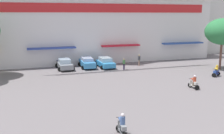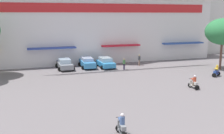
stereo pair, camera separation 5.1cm
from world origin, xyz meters
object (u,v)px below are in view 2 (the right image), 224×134
object	(u,v)px
parked_car_2	(105,63)
scooter_rider_3	(122,127)
scooter_rider_6	(194,83)
pedestrian_1	(139,59)
plaza_tree_3	(223,32)
scooter_rider_2	(216,72)
parked_car_0	(65,64)
pedestrian_0	(124,63)
parked_car_1	(87,63)

from	to	relation	value
parked_car_2	scooter_rider_3	bearing A→B (deg)	-103.89
scooter_rider_6	pedestrian_1	bearing A→B (deg)	91.37
plaza_tree_3	scooter_rider_2	bearing A→B (deg)	-134.55
scooter_rider_3	parked_car_0	bearing A→B (deg)	91.02
plaza_tree_3	pedestrian_0	bearing A→B (deg)	162.88
plaza_tree_3	parked_car_2	distance (m)	16.73
plaza_tree_3	scooter_rider_6	distance (m)	12.78
parked_car_0	parked_car_2	bearing A→B (deg)	-6.76
pedestrian_1	parked_car_0	bearing A→B (deg)	175.09
parked_car_1	parked_car_2	bearing A→B (deg)	-16.62
scooter_rider_3	pedestrian_0	xyz separation A→B (m)	(7.39, 19.37, 0.24)
parked_car_0	parked_car_2	distance (m)	5.78
pedestrian_0	pedestrian_1	size ratio (longest dim) A/B	0.92
parked_car_1	parked_car_2	world-z (taller)	parked_car_2
scooter_rider_3	scooter_rider_2	bearing A→B (deg)	35.44
pedestrian_1	scooter_rider_2	bearing A→B (deg)	-56.11
parked_car_2	pedestrian_0	bearing A→B (deg)	-47.62
parked_car_1	pedestrian_0	xyz separation A→B (m)	(4.54, -2.99, 0.15)
parked_car_1	scooter_rider_3	size ratio (longest dim) A/B	2.84
pedestrian_0	pedestrian_1	distance (m)	3.73
parked_car_1	pedestrian_1	size ratio (longest dim) A/B	2.64
plaza_tree_3	pedestrian_0	world-z (taller)	plaza_tree_3
scooter_rider_3	parked_car_2	bearing A→B (deg)	76.11
scooter_rider_3	scooter_rider_6	world-z (taller)	scooter_rider_3
parked_car_2	scooter_rider_3	size ratio (longest dim) A/B	2.71
plaza_tree_3	pedestrian_0	xyz separation A→B (m)	(-12.83, 3.95, -4.35)
parked_car_1	scooter_rider_3	xyz separation A→B (m)	(-2.85, -22.35, -0.09)
parked_car_0	parked_car_1	bearing A→B (deg)	1.15
scooter_rider_2	scooter_rider_6	xyz separation A→B (m)	(-5.97, -3.93, 0.00)
plaza_tree_3	parked_car_2	bearing A→B (deg)	157.39
scooter_rider_2	pedestrian_1	xyz separation A→B (m)	(-6.29, 9.37, 0.38)
plaza_tree_3	parked_car_0	distance (m)	22.20
plaza_tree_3	scooter_rider_3	xyz separation A→B (m)	(-20.22, -15.42, -4.59)
plaza_tree_3	scooter_rider_6	xyz separation A→B (m)	(-9.35, -7.36, -4.65)
scooter_rider_3	pedestrian_1	world-z (taller)	pedestrian_1
pedestrian_1	plaza_tree_3	bearing A→B (deg)	-31.53
parked_car_1	pedestrian_1	bearing A→B (deg)	-7.44
parked_car_1	parked_car_0	bearing A→B (deg)	-178.85
scooter_rider_6	pedestrian_1	xyz separation A→B (m)	(-0.32, 13.30, 0.38)
plaza_tree_3	parked_car_1	world-z (taller)	plaza_tree_3
parked_car_0	parked_car_2	xyz separation A→B (m)	(5.74, -0.68, 0.00)
parked_car_0	parked_car_1	xyz separation A→B (m)	(3.25, 0.07, 0.01)
pedestrian_1	pedestrian_0	bearing A→B (deg)	-147.88
plaza_tree_3	pedestrian_1	bearing A→B (deg)	148.47
pedestrian_1	parked_car_2	bearing A→B (deg)	177.14
parked_car_2	scooter_rider_3	distance (m)	22.26
parked_car_0	scooter_rider_6	size ratio (longest dim) A/B	3.03
pedestrian_0	plaza_tree_3	bearing A→B (deg)	-17.12
parked_car_0	plaza_tree_3	bearing A→B (deg)	-18.44
parked_car_0	pedestrian_0	xyz separation A→B (m)	(7.79, -2.92, 0.16)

